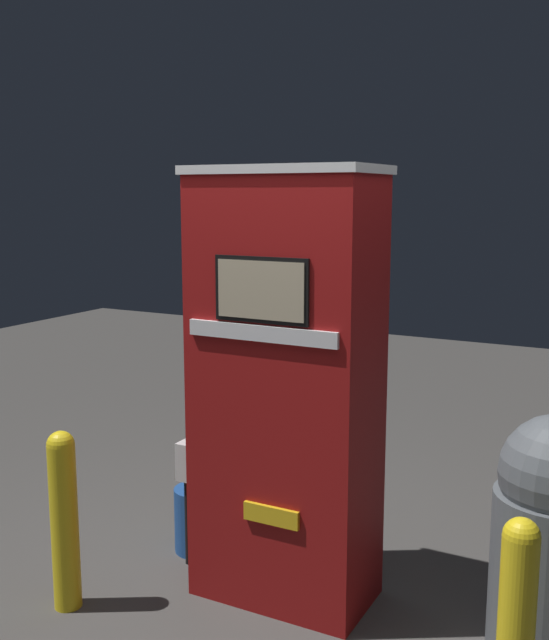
{
  "coord_description": "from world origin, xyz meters",
  "views": [
    {
      "loc": [
        1.55,
        -2.81,
        1.94
      ],
      "look_at": [
        0.0,
        0.12,
        1.38
      ],
      "focal_mm": 42.0,
      "sensor_mm": 36.0,
      "label": 1
    }
  ],
  "objects_px": {
    "safety_bollard_far": "(517,620)",
    "safety_bollard": "(64,516)",
    "gas_pump": "(286,389)",
    "squeegee_bucket": "(199,518)"
  },
  "relations": [
    {
      "from": "gas_pump",
      "to": "squeegee_bucket",
      "type": "relative_size",
      "value": 2.61
    },
    {
      "from": "safety_bollard_far",
      "to": "safety_bollard",
      "type": "bearing_deg",
      "value": -176.18
    },
    {
      "from": "gas_pump",
      "to": "safety_bollard_far",
      "type": "relative_size",
      "value": 2.51
    },
    {
      "from": "gas_pump",
      "to": "safety_bollard",
      "type": "height_order",
      "value": "gas_pump"
    },
    {
      "from": "gas_pump",
      "to": "safety_bollard",
      "type": "relative_size",
      "value": 2.38
    },
    {
      "from": "safety_bollard_far",
      "to": "squeegee_bucket",
      "type": "xyz_separation_m",
      "value": [
        -1.8,
        0.64,
        -0.25
      ]
    },
    {
      "from": "safety_bollard_far",
      "to": "squeegee_bucket",
      "type": "relative_size",
      "value": 1.04
    },
    {
      "from": "safety_bollard",
      "to": "safety_bollard_far",
      "type": "relative_size",
      "value": 1.05
    },
    {
      "from": "safety_bollard_far",
      "to": "squeegee_bucket",
      "type": "bearing_deg",
      "value": 160.39
    },
    {
      "from": "safety_bollard",
      "to": "gas_pump",
      "type": "bearing_deg",
      "value": 34.8
    }
  ]
}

